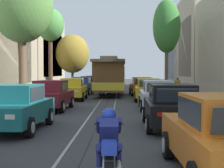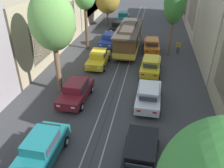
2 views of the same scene
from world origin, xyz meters
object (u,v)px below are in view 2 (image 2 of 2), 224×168
(parked_car_blue_fifth_left, at_px, (109,39))
(street_tree_kerb_right_second, at_px, (175,3))
(parked_car_teal_second_left, at_px, (41,149))
(parked_car_yellow_fourth_left, at_px, (98,58))
(parked_car_teal_far_left, at_px, (123,17))
(parked_car_black_second_right, at_px, (140,154))
(parked_car_orange_fifth_right, at_px, (152,45))
(parked_car_maroon_mid_left, at_px, (76,91))
(street_tree_kerb_left_second, at_px, (52,22))
(parked_car_white_mid_right, at_px, (149,95))
(pedestrian_on_left_pavement, at_px, (178,46))
(parked_car_yellow_fourth_right, at_px, (151,65))
(parked_car_black_sixth_left, at_px, (118,27))
(cable_car_trolley, at_px, (129,39))

(parked_car_blue_fifth_left, bearing_deg, street_tree_kerb_right_second, -15.36)
(parked_car_teal_second_left, relative_size, street_tree_kerb_right_second, 0.54)
(parked_car_yellow_fourth_left, height_order, parked_car_teal_far_left, same)
(parked_car_black_second_right, height_order, parked_car_orange_fifth_right, same)
(parked_car_maroon_mid_left, height_order, street_tree_kerb_left_second, street_tree_kerb_left_second)
(parked_car_white_mid_right, bearing_deg, street_tree_kerb_left_second, 174.03)
(parked_car_white_mid_right, height_order, street_tree_kerb_left_second, street_tree_kerb_left_second)
(parked_car_teal_far_left, xyz_separation_m, pedestrian_on_left_pavement, (8.56, -14.08, 0.08))
(parked_car_teal_far_left, bearing_deg, parked_car_black_second_right, -80.28)
(parked_car_yellow_fourth_left, height_order, parked_car_yellow_fourth_right, same)
(parked_car_maroon_mid_left, bearing_deg, parked_car_orange_fifth_right, 65.16)
(parked_car_teal_far_left, relative_size, street_tree_kerb_left_second, 0.53)
(parked_car_black_sixth_left, relative_size, parked_car_orange_fifth_right, 1.00)
(parked_car_teal_second_left, bearing_deg, parked_car_white_mid_right, 50.13)
(parked_car_yellow_fourth_right, distance_m, pedestrian_on_left_pavement, 6.53)
(cable_car_trolley, bearing_deg, parked_car_orange_fifth_right, 16.92)
(parked_car_white_mid_right, xyz_separation_m, pedestrian_on_left_pavement, (2.97, 11.48, 0.08))
(parked_car_orange_fifth_right, relative_size, street_tree_kerb_left_second, 0.53)
(parked_car_teal_far_left, bearing_deg, parked_car_black_sixth_left, -89.27)
(parked_car_yellow_fourth_left, relative_size, parked_car_white_mid_right, 1.00)
(parked_car_white_mid_right, xyz_separation_m, cable_car_trolley, (-2.88, 10.80, 0.86))
(parked_car_yellow_fourth_right, bearing_deg, parked_car_blue_fifth_left, 128.22)
(parked_car_blue_fifth_left, height_order, street_tree_kerb_right_second, street_tree_kerb_right_second)
(parked_car_blue_fifth_left, bearing_deg, parked_car_teal_second_left, -90.10)
(parked_car_blue_fifth_left, height_order, parked_car_teal_far_left, same)
(parked_car_blue_fifth_left, distance_m, parked_car_black_sixth_left, 6.22)
(parked_car_black_sixth_left, distance_m, parked_car_yellow_fourth_right, 14.37)
(street_tree_kerb_left_second, relative_size, cable_car_trolley, 0.90)
(parked_car_orange_fifth_right, bearing_deg, pedestrian_on_left_pavement, -2.81)
(street_tree_kerb_right_second, xyz_separation_m, cable_car_trolley, (-4.78, 0.11, -4.19))
(parked_car_maroon_mid_left, bearing_deg, pedestrian_on_left_pavement, 53.78)
(street_tree_kerb_right_second, bearing_deg, parked_car_black_second_right, -96.95)
(parked_car_black_sixth_left, xyz_separation_m, pedestrian_on_left_pavement, (8.48, -7.49, 0.08))
(parked_car_teal_second_left, distance_m, parked_car_blue_fifth_left, 19.49)
(parked_car_blue_fifth_left, bearing_deg, parked_car_orange_fifth_right, -11.61)
(cable_car_trolley, bearing_deg, parked_car_maroon_mid_left, -104.23)
(street_tree_kerb_left_second, bearing_deg, parked_car_blue_fifth_left, 80.69)
(street_tree_kerb_right_second, bearing_deg, parked_car_maroon_mid_left, -124.52)
(parked_car_teal_second_left, height_order, street_tree_kerb_right_second, street_tree_kerb_right_second)
(parked_car_yellow_fourth_right, xyz_separation_m, street_tree_kerb_left_second, (-7.52, -4.89, 5.10))
(street_tree_kerb_left_second, bearing_deg, parked_car_teal_second_left, -75.65)
(parked_car_orange_fifth_right, bearing_deg, street_tree_kerb_right_second, -24.63)
(parked_car_maroon_mid_left, height_order, parked_car_orange_fifth_right, same)
(street_tree_kerb_left_second, bearing_deg, cable_car_trolley, 64.94)
(parked_car_teal_far_left, bearing_deg, pedestrian_on_left_pavement, -58.70)
(parked_car_maroon_mid_left, distance_m, parked_car_yellow_fourth_left, 6.81)
(parked_car_yellow_fourth_left, relative_size, parked_car_black_second_right, 1.00)
(parked_car_teal_far_left, xyz_separation_m, parked_car_orange_fifth_right, (5.43, -13.93, 0.00))
(parked_car_white_mid_right, bearing_deg, parked_car_blue_fifth_left, 113.73)
(parked_car_orange_fifth_right, bearing_deg, parked_car_yellow_fourth_left, -135.83)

